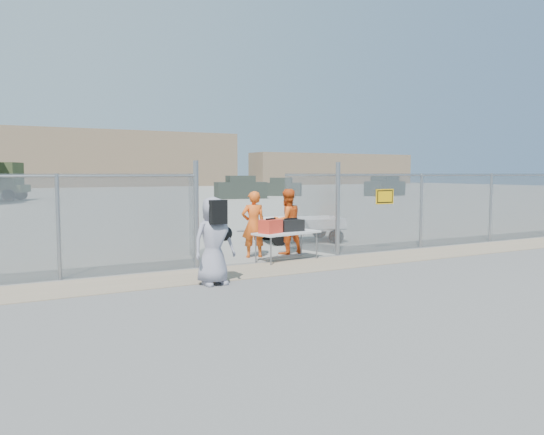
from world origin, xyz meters
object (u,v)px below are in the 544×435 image
folding_table (287,246)px  visitor (214,241)px  security_worker_left (253,225)px  utility_trailer (300,229)px  security_worker_right (287,222)px

folding_table → visitor: (-2.70, -1.78, 0.51)m
folding_table → security_worker_left: 1.11m
visitor → utility_trailer: (4.91, 4.76, -0.46)m
security_worker_right → folding_table: bearing=57.9°
visitor → utility_trailer: bearing=39.9°
security_worker_left → visitor: visitor is taller
folding_table → security_worker_left: (-0.53, 0.84, 0.50)m
security_worker_left → utility_trailer: size_ratio=0.51×
visitor → utility_trailer: 6.86m
visitor → utility_trailer: visitor is taller
visitor → security_worker_left: bearing=46.1°
security_worker_left → utility_trailer: 3.51m
security_worker_left → folding_table: bearing=134.8°
security_worker_right → utility_trailer: security_worker_right is taller
security_worker_right → utility_trailer: bearing=-131.5°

